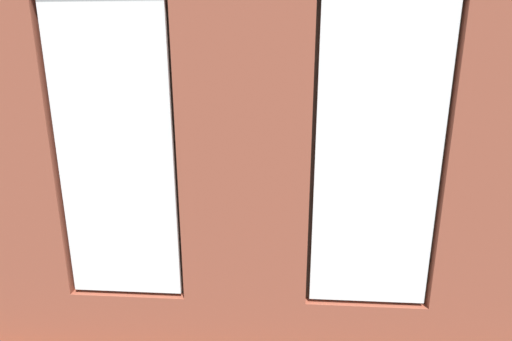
# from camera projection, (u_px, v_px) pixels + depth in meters

# --- Properties ---
(ground_plane) EXTENTS (6.86, 6.23, 0.10)m
(ground_plane) POSITION_uv_depth(u_px,v_px,m) (263.00, 229.00, 5.86)
(ground_plane) COLOR #99663D
(brick_wall_with_windows) EXTENTS (6.26, 0.30, 3.57)m
(brick_wall_with_windows) POSITION_uv_depth(u_px,v_px,m) (244.00, 145.00, 2.74)
(brick_wall_with_windows) COLOR brown
(brick_wall_with_windows) RESTS_ON ground_plane
(white_wall_right) EXTENTS (0.10, 5.23, 3.57)m
(white_wall_right) POSITION_uv_depth(u_px,v_px,m) (36.00, 103.00, 5.38)
(white_wall_right) COLOR silver
(white_wall_right) RESTS_ON ground_plane
(couch_by_window) EXTENTS (1.90, 0.87, 0.80)m
(couch_by_window) POSITION_uv_depth(u_px,v_px,m) (190.00, 279.00, 3.79)
(couch_by_window) COLOR black
(couch_by_window) RESTS_ON ground_plane
(couch_left) EXTENTS (0.98, 1.80, 0.80)m
(couch_left) POSITION_uv_depth(u_px,v_px,m) (460.00, 232.00, 4.84)
(couch_left) COLOR black
(couch_left) RESTS_ON ground_plane
(coffee_table) EXTENTS (1.59, 0.76, 0.45)m
(coffee_table) POSITION_uv_depth(u_px,v_px,m) (246.00, 198.00, 5.82)
(coffee_table) COLOR #A87547
(coffee_table) RESTS_ON ground_plane
(cup_ceramic) EXTENTS (0.09, 0.09, 0.10)m
(cup_ceramic) POSITION_uv_depth(u_px,v_px,m) (212.00, 193.00, 5.72)
(cup_ceramic) COLOR silver
(cup_ceramic) RESTS_ON coffee_table
(candle_jar) EXTENTS (0.08, 0.08, 0.10)m
(candle_jar) POSITION_uv_depth(u_px,v_px,m) (246.00, 191.00, 5.79)
(candle_jar) COLOR #B7333D
(candle_jar) RESTS_ON coffee_table
(table_plant_small) EXTENTS (0.16, 0.16, 0.24)m
(table_plant_small) POSITION_uv_depth(u_px,v_px,m) (233.00, 184.00, 5.88)
(table_plant_small) COLOR beige
(table_plant_small) RESTS_ON coffee_table
(remote_silver) EXTENTS (0.18, 0.09, 0.02)m
(remote_silver) POSITION_uv_depth(u_px,v_px,m) (253.00, 196.00, 5.69)
(remote_silver) COLOR #B2B2B7
(remote_silver) RESTS_ON coffee_table
(remote_black) EXTENTS (0.13, 0.17, 0.02)m
(remote_black) POSITION_uv_depth(u_px,v_px,m) (276.00, 191.00, 5.90)
(remote_black) COLOR black
(remote_black) RESTS_ON coffee_table
(media_console) EXTENTS (1.25, 0.42, 0.55)m
(media_console) POSITION_uv_depth(u_px,v_px,m) (73.00, 206.00, 5.83)
(media_console) COLOR black
(media_console) RESTS_ON ground_plane
(tv_flatscreen) EXTENTS (1.22, 0.20, 0.83)m
(tv_flatscreen) POSITION_uv_depth(u_px,v_px,m) (67.00, 160.00, 5.65)
(tv_flatscreen) COLOR black
(tv_flatscreen) RESTS_ON media_console
(papasan_chair) EXTENTS (1.15, 1.15, 0.71)m
(papasan_chair) POSITION_uv_depth(u_px,v_px,m) (252.00, 161.00, 7.70)
(papasan_chair) COLOR olive
(papasan_chair) RESTS_ON ground_plane
(potted_plant_between_couches) EXTENTS (0.76, 0.77, 1.05)m
(potted_plant_between_couches) POSITION_uv_depth(u_px,v_px,m) (339.00, 257.00, 3.67)
(potted_plant_between_couches) COLOR #47423D
(potted_plant_between_couches) RESTS_ON ground_plane
(potted_plant_beside_window_right) EXTENTS (1.03, 1.05, 1.56)m
(potted_plant_beside_window_right) POSITION_uv_depth(u_px,v_px,m) (41.00, 238.00, 3.67)
(potted_plant_beside_window_right) COLOR gray
(potted_plant_beside_window_right) RESTS_ON ground_plane
(potted_plant_corner_near_left) EXTENTS (1.17, 1.08, 1.30)m
(potted_plant_corner_near_left) POSITION_uv_depth(u_px,v_px,m) (406.00, 144.00, 7.49)
(potted_plant_corner_near_left) COLOR #47423D
(potted_plant_corner_near_left) RESTS_ON ground_plane
(potted_plant_mid_room_small) EXTENTS (0.31, 0.31, 0.56)m
(potted_plant_mid_room_small) POSITION_uv_depth(u_px,v_px,m) (324.00, 189.00, 6.26)
(potted_plant_mid_room_small) COLOR beige
(potted_plant_mid_room_small) RESTS_ON ground_plane
(potted_plant_near_tv) EXTENTS (0.88, 0.75, 1.50)m
(potted_plant_near_tv) POSITION_uv_depth(u_px,v_px,m) (66.00, 196.00, 4.62)
(potted_plant_near_tv) COLOR #47423D
(potted_plant_near_tv) RESTS_ON ground_plane
(potted_plant_by_left_couch) EXTENTS (0.34, 0.34, 0.62)m
(potted_plant_by_left_couch) POSITION_uv_depth(u_px,v_px,m) (397.00, 192.00, 6.12)
(potted_plant_by_left_couch) COLOR #47423D
(potted_plant_by_left_couch) RESTS_ON ground_plane
(potted_plant_foreground_right) EXTENTS (0.72, 0.78, 1.01)m
(potted_plant_foreground_right) POSITION_uv_depth(u_px,v_px,m) (144.00, 154.00, 7.86)
(potted_plant_foreground_right) COLOR gray
(potted_plant_foreground_right) RESTS_ON ground_plane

